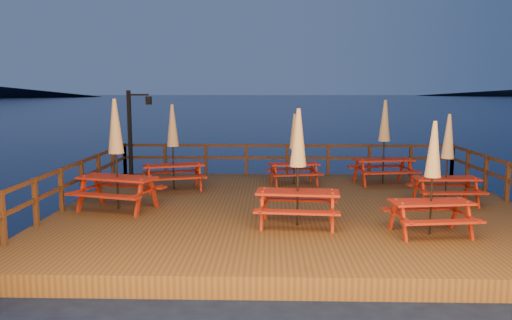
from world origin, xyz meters
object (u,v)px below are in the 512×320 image
at_px(picnic_table_0, 447,158).
at_px(picnic_table_1, 298,166).
at_px(lamp_post, 134,125).
at_px(picnic_table_2, 173,146).

xyz_separation_m(picnic_table_0, picnic_table_1, (-4.07, -2.22, 0.12)).
relative_size(lamp_post, picnic_table_0, 1.25).
distance_m(lamp_post, picnic_table_2, 3.08).
distance_m(picnic_table_1, picnic_table_2, 5.34).
distance_m(picnic_table_0, picnic_table_1, 4.63).
bearing_deg(picnic_table_1, picnic_table_0, 33.59).
distance_m(lamp_post, picnic_table_1, 8.39).
bearing_deg(lamp_post, picnic_table_1, -49.93).
bearing_deg(picnic_table_2, picnic_table_1, -65.37).
bearing_deg(picnic_table_1, picnic_table_2, 136.85).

